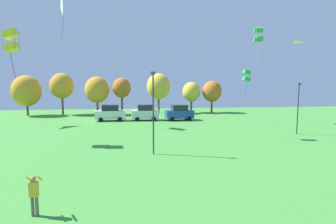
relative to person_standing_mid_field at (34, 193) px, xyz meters
name	(u,v)px	position (x,y,z in m)	size (l,w,h in m)	color
person_standing_mid_field	(34,193)	(0.00, 0.00, 0.00)	(0.52, 0.52, 1.83)	brown
kite_flying_1	(6,68)	(-13.02, 26.78, 6.61)	(3.00, 3.10, 3.91)	blue
kite_flying_3	(11,41)	(-7.01, 14.98, 8.55)	(1.35, 1.21, 4.55)	yellow
kite_flying_4	(62,6)	(-4.97, 25.05, 14.46)	(0.96, 2.49, 5.32)	white
kite_flying_6	(258,35)	(21.89, 25.23, 11.56)	(1.46, 1.54, 4.60)	green
kite_flying_9	(247,76)	(15.60, 14.43, 5.40)	(0.73, 0.66, 2.58)	green
kite_flying_11	(294,44)	(27.39, 25.15, 10.32)	(1.46, 1.76, 0.39)	white
parked_car_leftmost	(110,113)	(0.47, 28.81, 0.15)	(4.61, 2.34, 2.42)	silver
parked_car_second_from_left	(145,113)	(5.72, 28.65, 0.15)	(4.09, 2.14, 2.42)	silver
parked_car_third_from_left	(179,113)	(10.96, 28.14, 0.13)	(4.43, 2.39, 2.38)	#234299
light_post_0	(153,108)	(5.72, 9.26, 2.66)	(0.36, 0.20, 6.58)	#2D2D33
light_post_1	(298,105)	(22.24, 15.66, 2.22)	(0.36, 0.20, 5.72)	#2D2D33
treeline_tree_0	(27,91)	(-14.51, 36.90, 3.29)	(4.85, 4.85, 7.01)	brown
treeline_tree_1	(62,86)	(-8.80, 37.74, 4.15)	(4.12, 4.12, 7.47)	brown
treeline_tree_2	(97,90)	(-2.53, 36.90, 3.45)	(4.26, 4.26, 6.85)	brown
treeline_tree_3	(122,88)	(1.82, 37.43, 3.75)	(3.32, 3.32, 6.65)	brown
treeline_tree_4	(159,87)	(8.66, 38.33, 4.00)	(4.46, 4.46, 7.51)	brown
treeline_tree_5	(191,92)	(14.93, 37.97, 2.97)	(3.41, 3.41, 5.90)	brown
treeline_tree_6	(212,91)	(18.88, 37.64, 3.06)	(3.67, 3.67, 6.13)	brown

